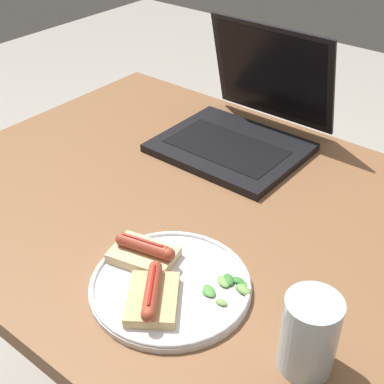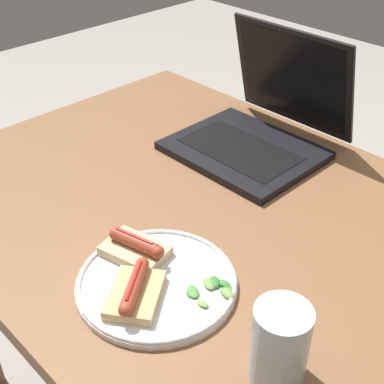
% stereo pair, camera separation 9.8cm
% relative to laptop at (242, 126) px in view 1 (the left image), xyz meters
% --- Properties ---
extents(desk, '(1.20, 0.84, 0.70)m').
position_rel_laptop_xyz_m(desk, '(0.11, -0.26, -0.11)').
color(desk, brown).
rests_on(desk, ground_plane).
extents(laptop, '(0.32, 0.32, 0.26)m').
position_rel_laptop_xyz_m(laptop, '(0.00, 0.00, 0.00)').
color(laptop, black).
rests_on(laptop, desk).
extents(plate, '(0.26, 0.26, 0.02)m').
position_rel_laptop_xyz_m(plate, '(0.18, -0.46, -0.04)').
color(plate, silver).
rests_on(plate, desk).
extents(sausage_toast_left, '(0.12, 0.13, 0.04)m').
position_rel_laptop_xyz_m(sausage_toast_left, '(0.19, -0.51, -0.02)').
color(sausage_toast_left, tan).
rests_on(sausage_toast_left, plate).
extents(sausage_toast_middle, '(0.12, 0.10, 0.04)m').
position_rel_laptop_xyz_m(sausage_toast_middle, '(0.11, -0.45, -0.02)').
color(sausage_toast_middle, '#D6B784').
rests_on(sausage_toast_middle, plate).
extents(salad_pile, '(0.07, 0.07, 0.01)m').
position_rel_laptop_xyz_m(salad_pile, '(0.26, -0.41, -0.03)').
color(salad_pile, '#387A33').
rests_on(salad_pile, plate).
extents(drinking_glass, '(0.08, 0.08, 0.12)m').
position_rel_laptop_xyz_m(drinking_glass, '(0.42, -0.46, 0.01)').
color(drinking_glass, silver).
rests_on(drinking_glass, desk).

